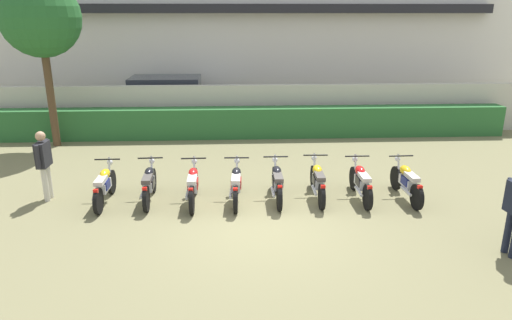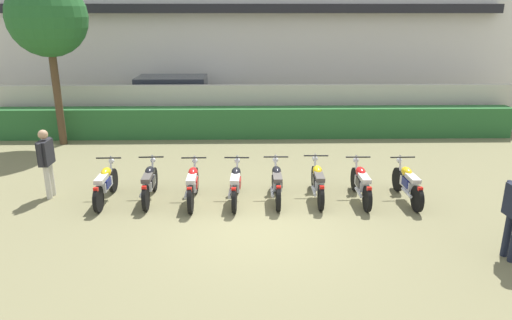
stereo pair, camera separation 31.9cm
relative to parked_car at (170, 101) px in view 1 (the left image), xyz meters
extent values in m
plane|color=olive|center=(3.04, -9.50, -0.94)|extent=(60.00, 60.00, 0.00)
cube|color=silver|center=(3.04, 4.53, 3.11)|extent=(24.29, 6.00, 8.09)
cube|color=black|center=(3.04, 1.28, 3.51)|extent=(20.40, 0.50, 0.36)
cube|color=#BCB7A8|center=(3.04, -1.53, -0.05)|extent=(23.08, 0.30, 1.78)
cube|color=#28602D|center=(3.04, -2.23, -0.40)|extent=(18.46, 0.70, 1.08)
cube|color=#9EA3A8|center=(0.05, 0.00, -0.20)|extent=(4.51, 1.87, 1.00)
cube|color=#2D333D|center=(-0.15, 0.00, 0.63)|extent=(2.71, 1.71, 0.65)
cylinder|color=black|center=(1.63, 0.92, -0.60)|extent=(0.68, 0.22, 0.68)
cylinder|color=black|center=(1.62, -0.93, -0.60)|extent=(0.68, 0.22, 0.68)
cylinder|color=black|center=(-1.52, 0.93, -0.60)|extent=(0.68, 0.22, 0.68)
cylinder|color=black|center=(-1.53, -0.92, -0.60)|extent=(0.68, 0.22, 0.68)
cylinder|color=#4C3823|center=(-3.46, -3.02, 0.71)|extent=(0.25, 0.25, 3.29)
sphere|color=#235B28|center=(-3.46, -3.02, 3.22)|extent=(2.49, 2.49, 2.49)
cylinder|color=black|center=(-0.53, -7.49, -0.64)|extent=(0.10, 0.60, 0.60)
cylinder|color=black|center=(-0.52, -8.73, -0.64)|extent=(0.10, 0.60, 0.60)
cube|color=silver|center=(-0.53, -8.16, -0.49)|extent=(0.21, 0.60, 0.22)
ellipsoid|color=yellow|center=(-0.53, -7.99, -0.26)|extent=(0.22, 0.44, 0.22)
cube|color=beige|center=(-0.53, -8.39, -0.28)|extent=(0.20, 0.52, 0.10)
cube|color=red|center=(-0.52, -8.83, -0.36)|extent=(0.10, 0.08, 0.08)
cylinder|color=silver|center=(-0.53, -7.58, -0.32)|extent=(0.05, 0.23, 0.65)
cylinder|color=black|center=(-0.53, -7.67, 0.00)|extent=(0.60, 0.04, 0.04)
sphere|color=silver|center=(-0.53, -7.47, -0.14)|extent=(0.14, 0.14, 0.14)
cylinder|color=silver|center=(-0.65, -8.42, -0.62)|extent=(0.07, 0.55, 0.07)
cube|color=navy|center=(-0.53, -8.21, -0.44)|extent=(0.24, 0.36, 0.20)
cylinder|color=black|center=(0.48, -7.44, -0.64)|extent=(0.11, 0.60, 0.60)
cylinder|color=black|center=(0.52, -8.67, -0.64)|extent=(0.11, 0.60, 0.60)
cube|color=silver|center=(0.50, -8.10, -0.49)|extent=(0.22, 0.61, 0.22)
ellipsoid|color=black|center=(0.49, -7.93, -0.26)|extent=(0.24, 0.45, 0.22)
cube|color=#4C4742|center=(0.51, -8.33, -0.28)|extent=(0.22, 0.53, 0.10)
cube|color=red|center=(0.52, -8.77, -0.36)|extent=(0.10, 0.08, 0.08)
cylinder|color=silver|center=(0.48, -7.53, -0.32)|extent=(0.06, 0.23, 0.65)
cylinder|color=black|center=(0.48, -7.62, 0.00)|extent=(0.60, 0.06, 0.04)
sphere|color=silver|center=(0.48, -7.42, -0.14)|extent=(0.14, 0.14, 0.14)
cylinder|color=silver|center=(0.39, -8.36, -0.62)|extent=(0.09, 0.55, 0.07)
cube|color=black|center=(0.50, -8.15, -0.44)|extent=(0.25, 0.37, 0.20)
cylinder|color=black|center=(1.54, -7.58, -0.62)|extent=(0.10, 0.64, 0.64)
cylinder|color=black|center=(1.55, -8.83, -0.62)|extent=(0.10, 0.64, 0.64)
cube|color=silver|center=(1.54, -8.25, -0.47)|extent=(0.21, 0.60, 0.22)
ellipsoid|color=red|center=(1.54, -8.08, -0.24)|extent=(0.23, 0.44, 0.22)
cube|color=beige|center=(1.55, -8.48, -0.26)|extent=(0.21, 0.52, 0.10)
cube|color=red|center=(1.55, -8.93, -0.34)|extent=(0.10, 0.08, 0.08)
cylinder|color=silver|center=(1.54, -7.67, -0.30)|extent=(0.05, 0.23, 0.65)
cylinder|color=black|center=(1.54, -7.76, 0.02)|extent=(0.60, 0.04, 0.04)
sphere|color=silver|center=(1.53, -7.56, -0.12)|extent=(0.14, 0.14, 0.14)
cylinder|color=silver|center=(1.43, -8.51, -0.60)|extent=(0.08, 0.55, 0.07)
cube|color=#A51414|center=(1.55, -8.30, -0.42)|extent=(0.25, 0.36, 0.20)
cylinder|color=black|center=(2.58, -7.54, -0.63)|extent=(0.11, 0.61, 0.61)
cylinder|color=black|center=(2.53, -8.81, -0.63)|extent=(0.11, 0.61, 0.61)
cube|color=silver|center=(2.55, -8.23, -0.48)|extent=(0.22, 0.61, 0.22)
ellipsoid|color=black|center=(2.56, -8.06, -0.25)|extent=(0.24, 0.45, 0.22)
cube|color=beige|center=(2.54, -8.46, -0.27)|extent=(0.22, 0.53, 0.10)
cube|color=red|center=(2.53, -8.91, -0.35)|extent=(0.10, 0.08, 0.08)
cylinder|color=silver|center=(2.57, -7.63, -0.31)|extent=(0.06, 0.23, 0.65)
cylinder|color=black|center=(2.57, -7.72, 0.01)|extent=(0.60, 0.06, 0.04)
sphere|color=silver|center=(2.58, -7.52, -0.13)|extent=(0.14, 0.14, 0.14)
cylinder|color=silver|center=(2.42, -8.47, -0.61)|extent=(0.09, 0.55, 0.07)
cube|color=#A51414|center=(2.55, -8.28, -0.43)|extent=(0.25, 0.37, 0.20)
cylinder|color=black|center=(3.52, -7.53, -0.62)|extent=(0.09, 0.62, 0.62)
cylinder|color=black|center=(3.52, -8.74, -0.62)|extent=(0.09, 0.62, 0.62)
cube|color=silver|center=(3.52, -8.19, -0.47)|extent=(0.20, 0.60, 0.22)
ellipsoid|color=black|center=(3.52, -8.02, -0.24)|extent=(0.22, 0.44, 0.22)
cube|color=#4C4742|center=(3.52, -8.42, -0.26)|extent=(0.20, 0.52, 0.10)
cube|color=red|center=(3.52, -8.84, -0.34)|extent=(0.10, 0.08, 0.08)
cylinder|color=silver|center=(3.52, -7.62, -0.30)|extent=(0.05, 0.23, 0.65)
cylinder|color=black|center=(3.52, -7.71, 0.02)|extent=(0.60, 0.04, 0.04)
sphere|color=silver|center=(3.52, -7.51, -0.12)|extent=(0.14, 0.14, 0.14)
cylinder|color=silver|center=(3.40, -8.44, -0.60)|extent=(0.07, 0.55, 0.07)
cube|color=black|center=(3.52, -8.24, -0.42)|extent=(0.24, 0.36, 0.20)
cylinder|color=black|center=(4.53, -7.40, -0.64)|extent=(0.11, 0.60, 0.59)
cylinder|color=black|center=(4.49, -8.73, -0.64)|extent=(0.11, 0.60, 0.59)
cube|color=silver|center=(4.51, -8.12, -0.49)|extent=(0.22, 0.61, 0.22)
ellipsoid|color=yellow|center=(4.51, -7.95, -0.26)|extent=(0.23, 0.45, 0.22)
cube|color=#4C4742|center=(4.50, -8.35, -0.28)|extent=(0.21, 0.53, 0.10)
cube|color=red|center=(4.49, -8.83, -0.36)|extent=(0.10, 0.08, 0.08)
cylinder|color=silver|center=(4.52, -7.49, -0.32)|extent=(0.06, 0.23, 0.65)
cylinder|color=black|center=(4.52, -7.58, 0.00)|extent=(0.60, 0.05, 0.04)
sphere|color=silver|center=(4.53, -7.38, -0.14)|extent=(0.14, 0.14, 0.14)
cylinder|color=silver|center=(4.38, -8.36, -0.62)|extent=(0.08, 0.55, 0.07)
cube|color=black|center=(4.50, -8.17, -0.44)|extent=(0.25, 0.37, 0.20)
cylinder|color=black|center=(5.53, -7.53, -0.64)|extent=(0.09, 0.59, 0.59)
cylinder|color=black|center=(5.52, -8.82, -0.64)|extent=(0.09, 0.59, 0.59)
cube|color=silver|center=(5.53, -8.22, -0.49)|extent=(0.20, 0.60, 0.22)
ellipsoid|color=red|center=(5.53, -8.05, -0.26)|extent=(0.22, 0.44, 0.22)
cube|color=beige|center=(5.53, -8.45, -0.28)|extent=(0.20, 0.52, 0.10)
cube|color=red|center=(5.52, -8.92, -0.36)|extent=(0.10, 0.08, 0.08)
cylinder|color=silver|center=(5.53, -7.62, -0.32)|extent=(0.05, 0.23, 0.65)
cylinder|color=black|center=(5.53, -7.71, 0.00)|extent=(0.60, 0.04, 0.04)
sphere|color=silver|center=(5.53, -7.51, -0.14)|extent=(0.14, 0.14, 0.14)
cylinder|color=silver|center=(5.41, -8.47, -0.62)|extent=(0.07, 0.55, 0.07)
cube|color=black|center=(5.53, -8.27, -0.44)|extent=(0.24, 0.36, 0.20)
cylinder|color=black|center=(6.60, -7.58, -0.64)|extent=(0.11, 0.60, 0.60)
cylinder|color=black|center=(6.64, -8.86, -0.64)|extent=(0.11, 0.60, 0.60)
cube|color=silver|center=(6.63, -8.27, -0.49)|extent=(0.22, 0.61, 0.22)
ellipsoid|color=yellow|center=(6.62, -8.10, -0.26)|extent=(0.23, 0.45, 0.22)
cube|color=beige|center=(6.63, -8.50, -0.28)|extent=(0.22, 0.53, 0.10)
cube|color=red|center=(6.65, -8.96, -0.36)|extent=(0.10, 0.08, 0.08)
cylinder|color=silver|center=(6.61, -7.67, -0.32)|extent=(0.06, 0.23, 0.65)
cylinder|color=black|center=(6.61, -7.76, 0.00)|extent=(0.60, 0.05, 0.04)
sphere|color=silver|center=(6.60, -7.56, -0.14)|extent=(0.14, 0.14, 0.14)
cylinder|color=silver|center=(6.51, -8.52, -0.62)|extent=(0.09, 0.55, 0.07)
cube|color=navy|center=(6.63, -8.32, -0.44)|extent=(0.25, 0.37, 0.20)
cylinder|color=beige|center=(-1.96, -7.71, -0.52)|extent=(0.13, 0.13, 0.83)
cylinder|color=beige|center=(-1.96, -7.93, -0.52)|extent=(0.13, 0.13, 0.83)
cube|color=#232328|center=(-1.96, -7.82, 0.19)|extent=(0.22, 0.49, 0.59)
cylinder|color=#232328|center=(-1.96, -7.52, 0.21)|extent=(0.09, 0.09, 0.56)
cylinder|color=#232328|center=(-1.96, -8.11, 0.21)|extent=(0.09, 0.09, 0.56)
sphere|color=tan|center=(-1.96, -7.82, 0.63)|extent=(0.23, 0.23, 0.23)
cylinder|color=black|center=(7.57, -10.88, -0.52)|extent=(0.13, 0.13, 0.83)
cylinder|color=black|center=(7.55, -10.69, 0.20)|extent=(0.09, 0.09, 0.56)
camera|label=1|loc=(2.51, -18.40, 3.36)|focal=32.46mm
camera|label=2|loc=(2.83, -18.41, 3.36)|focal=32.46mm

